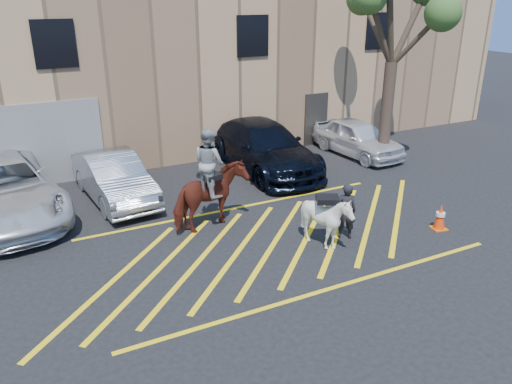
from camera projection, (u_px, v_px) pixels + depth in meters
name	position (u px, v px, depth m)	size (l,w,h in m)	color
ground	(269.00, 238.00, 13.34)	(90.00, 90.00, 0.00)	black
car_white_pickup	(1.00, 190.00, 14.28)	(2.83, 6.14, 1.71)	silver
car_silver_sedan	(114.00, 178.00, 15.55)	(1.55, 4.45, 1.46)	#9A9EA8
car_blue_suv	(263.00, 147.00, 18.25)	(2.41, 5.94, 1.72)	black
car_white_suv	(357.00, 138.00, 19.95)	(1.69, 4.21, 1.43)	white
handler	(346.00, 211.00, 13.08)	(0.56, 0.37, 1.53)	black
warehouse	(140.00, 53.00, 21.91)	(32.42, 10.20, 7.30)	tan
hatching_zone	(275.00, 242.00, 13.09)	(12.60, 5.12, 0.01)	yellow
mounted_bay	(210.00, 189.00, 13.50)	(2.34, 1.58, 2.84)	maroon
saddled_white	(326.00, 220.00, 12.60)	(1.68, 1.74, 1.48)	silver
traffic_cone	(440.00, 217.00, 13.71)	(0.44, 0.44, 0.73)	orange
tree	(397.00, 6.00, 17.10)	(3.99, 4.37, 7.31)	#4B362D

